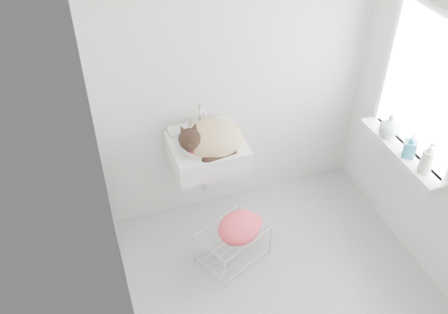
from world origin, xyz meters
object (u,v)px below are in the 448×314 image
object	(u,v)px
bottle_a	(423,172)
bottle_b	(407,156)
sink	(207,142)
cat	(209,139)
wire_rack	(233,243)
bottle_c	(387,136)

from	to	relation	value
bottle_a	bottle_b	world-z (taller)	bottle_a
sink	bottle_b	bearing A→B (deg)	-25.31
bottle_a	cat	bearing A→B (deg)	148.92
sink	wire_rack	distance (m)	0.82
cat	bottle_a	bearing A→B (deg)	-24.61
sink	bottle_c	size ratio (longest dim) A/B	2.86
cat	bottle_b	xyz separation A→B (m)	(1.31, -0.61, -0.04)
cat	wire_rack	size ratio (longest dim) A/B	1.04
bottle_c	wire_rack	bearing A→B (deg)	-177.44
wire_rack	bottle_a	world-z (taller)	bottle_a
bottle_a	bottle_c	world-z (taller)	bottle_a
bottle_b	bottle_c	distance (m)	0.26
sink	bottle_a	distance (m)	1.55
sink	bottle_b	world-z (taller)	sink
cat	wire_rack	xyz separation A→B (m)	(0.05, -0.40, -0.74)
wire_rack	bottle_c	world-z (taller)	bottle_c
bottle_a	bottle_c	bearing A→B (deg)	90.00
bottle_b	sink	bearing A→B (deg)	154.69
bottle_b	cat	bearing A→B (deg)	155.15
sink	wire_rack	size ratio (longest dim) A/B	1.13
sink	cat	bearing A→B (deg)	-58.50
cat	bottle_c	size ratio (longest dim) A/B	2.62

